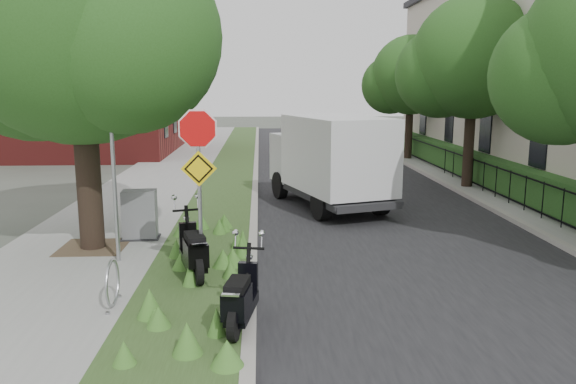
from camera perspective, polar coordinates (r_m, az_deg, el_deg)
The scene contains 20 objects.
ground at distance 9.95m, azimuth -0.86°, elevation -10.50°, with size 120.00×120.00×0.00m, color #4C5147.
sidewalk_near at distance 19.98m, azimuth -14.18°, elevation 0.14°, with size 3.50×60.00×0.12m, color gray.
verge at distance 19.63m, azimuth -6.28°, elevation 0.22°, with size 2.00×60.00×0.12m, color #324A1F.
kerb_near at distance 19.60m, azimuth -3.36°, elevation 0.26°, with size 0.20×60.00×0.13m, color #9E9991.
road at distance 19.88m, azimuth 6.78°, elevation 0.18°, with size 7.00×60.00×0.01m, color black.
kerb_far at distance 20.75m, azimuth 16.35°, elevation 0.43°, with size 0.20×60.00×0.13m, color #9E9991.
footpath_far at distance 21.37m, azimuth 20.66°, elevation 0.45°, with size 3.20×60.00×0.12m, color gray.
street_tree_main at distance 12.76m, azimuth -20.78°, elevation 15.43°, with size 6.21×5.54×7.66m.
bare_post at distance 11.54m, azimuth -17.33°, elevation 2.85°, with size 0.08×0.08×4.00m.
bike_hoop at distance 9.51m, azimuth -17.41°, elevation -8.83°, with size 0.06×0.78×0.77m.
sign_assembly at distance 10.00m, azimuth -9.07°, elevation 3.26°, with size 0.94×0.08×3.22m.
fence_far at distance 20.90m, azimuth 18.25°, elevation 2.07°, with size 0.04×24.00×1.00m.
hedge_far at distance 21.16m, azimuth 20.02°, elevation 2.07°, with size 1.00×24.00×1.10m, color #1D4117.
brick_building at distance 32.60m, azimuth -19.63°, elevation 11.13°, with size 9.40×10.40×8.30m.
far_tree_b at distance 20.66m, azimuth 18.12°, elevation 12.29°, with size 4.83×4.31×6.56m.
far_tree_c at distance 28.27m, azimuth 12.24°, elevation 11.14°, with size 4.37×3.89×5.93m.
scooter_near at distance 10.52m, azimuth -9.53°, elevation -6.37°, with size 0.70×1.77×0.86m.
scooter_far at distance 8.30m, azimuth -4.92°, elevation -11.24°, with size 0.53×1.64×0.79m.
box_truck at distance 16.72m, azimuth 4.29°, elevation 3.54°, with size 3.47×5.54×2.35m.
utility_cabinet at distance 13.40m, azimuth -14.81°, elevation -2.33°, with size 0.88×0.61×1.14m.
Camera 1 is at (-0.32, -9.27, 3.59)m, focal length 35.00 mm.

